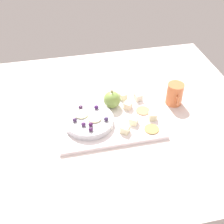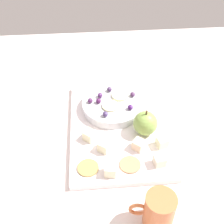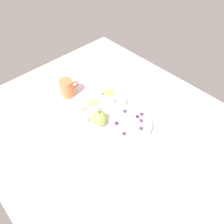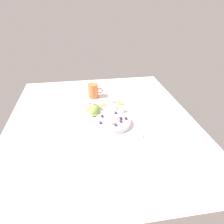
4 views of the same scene
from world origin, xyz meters
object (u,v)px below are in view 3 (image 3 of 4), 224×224
object	(u,v)px
apple_whole	(100,118)
grape_3	(124,133)
grape_6	(125,111)
cheese_cube_1	(122,102)
apple_slice_1	(128,119)
cheese_cube_5	(80,109)
cup	(67,88)
platter	(116,119)
cheese_cube_4	(95,111)
serving_dish	(130,125)
cheese_cube_3	(85,119)
cheese_cube_2	(110,101)
grape_1	(141,121)
apple_slice_0	(131,129)
cheese_cube_0	(98,94)
grape_5	(141,128)
cracker_1	(109,93)
grape_0	(117,123)
grape_4	(142,114)
cracker_0	(93,103)

from	to	relation	value
apple_whole	grape_3	bearing A→B (deg)	-171.58
grape_3	grape_6	xyz separation A→B (cm)	(8.10, -8.77, 0.10)
cheese_cube_1	apple_slice_1	world-z (taller)	apple_slice_1
grape_6	apple_slice_1	xyz separation A→B (cm)	(-3.94, 1.77, -0.48)
cheese_cube_5	cup	world-z (taller)	cup
platter	apple_whole	size ratio (longest dim) A/B	5.77
grape_6	grape_3	bearing A→B (deg)	132.73
cheese_cube_4	apple_slice_1	world-z (taller)	apple_slice_1
serving_dish	cheese_cube_1	size ratio (longest dim) A/B	6.50
cheese_cube_3	cup	xyz separation A→B (cm)	(20.04, -5.13, 1.61)
serving_dish	cheese_cube_2	distance (cm)	16.32
cheese_cube_1	apple_whole	bearing A→B (deg)	95.40
apple_slice_1	cheese_cube_1	bearing A→B (deg)	-33.29
grape_3	apple_slice_1	xyz separation A→B (cm)	(4.17, -7.00, -0.37)
cheese_cube_5	grape_1	world-z (taller)	grape_1
apple_whole	apple_slice_0	size ratio (longest dim) A/B	1.36
cheese_cube_0	grape_5	xyz separation A→B (cm)	(-28.74, 1.89, 1.90)
cracker_1	platter	bearing A→B (deg)	147.75
grape_1	grape_3	xyz separation A→B (cm)	(0.26, 9.79, -0.09)
grape_3	apple_slice_0	distance (cm)	3.84
cheese_cube_4	grape_1	distance (cm)	20.80
apple_slice_0	apple_slice_1	distance (cm)	5.40
cheese_cube_5	platter	bearing A→B (deg)	-148.13
serving_dish	cheese_cube_1	world-z (taller)	cheese_cube_1
serving_dish	grape_1	xyz separation A→B (cm)	(-2.45, -3.56, 2.05)
grape_0	grape_5	xyz separation A→B (cm)	(-8.78, -5.19, -0.04)
cheese_cube_1	cheese_cube_4	world-z (taller)	same
cheese_cube_0	cup	size ratio (longest dim) A/B	0.28
cheese_cube_2	apple_whole	bearing A→B (deg)	115.92
platter	cheese_cube_0	xyz separation A→B (cm)	(16.17, -3.51, 2.15)
cracker_1	grape_3	bearing A→B (deg)	149.28
apple_whole	grape_1	xyz separation A→B (cm)	(-12.79, -11.65, 0.00)
grape_0	grape_6	xyz separation A→B (cm)	(2.30, -7.17, 0.03)
cheese_cube_4	grape_1	world-z (taller)	grape_1
grape_0	grape_4	world-z (taller)	same
cheese_cube_1	grape_4	xyz separation A→B (cm)	(-12.10, 0.63, 1.89)
cheese_cube_1	grape_6	distance (cm)	7.76
cheese_cube_0	cracker_1	distance (cm)	5.91
cracker_0	grape_6	size ratio (longest dim) A/B	3.24
serving_dish	apple_slice_1	xyz separation A→B (cm)	(1.97, -0.77, 1.59)
apple_whole	cheese_cube_2	size ratio (longest dim) A/B	2.41
grape_0	grape_4	xyz separation A→B (cm)	(-3.93, -11.21, -0.05)
grape_0	apple_slice_1	xyz separation A→B (cm)	(-1.64, -5.40, -0.45)
cheese_cube_0	grape_1	bearing A→B (deg)	-177.57
platter	grape_0	world-z (taller)	grape_0
apple_slice_1	grape_3	bearing A→B (deg)	120.75
cheese_cube_2	grape_3	size ratio (longest dim) A/B	1.68
grape_0	grape_3	bearing A→B (deg)	164.55
apple_whole	grape_5	distance (cm)	17.76
cheese_cube_0	cheese_cube_4	xyz separation A→B (cm)	(-7.41, 7.98, 0.00)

